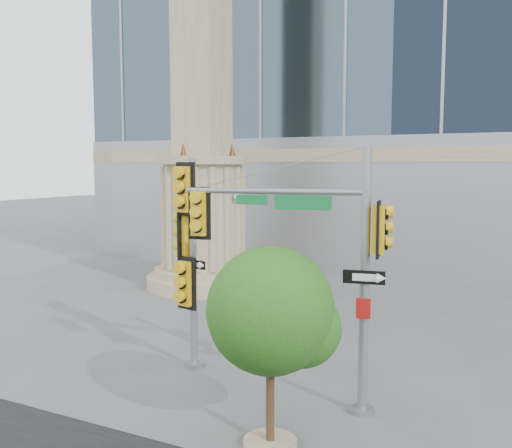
% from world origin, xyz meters
% --- Properties ---
extents(ground, '(120.00, 120.00, 0.00)m').
position_xyz_m(ground, '(0.00, 0.00, 0.00)').
color(ground, '#545456').
rests_on(ground, ground).
extents(monument, '(4.40, 4.40, 16.60)m').
position_xyz_m(monument, '(-6.00, 9.00, 5.52)').
color(monument, gray).
rests_on(monument, ground).
extents(main_signal_pole, '(3.94, 1.08, 5.11)m').
position_xyz_m(main_signal_pole, '(1.92, 0.53, 3.17)').
color(main_signal_pole, slate).
rests_on(main_signal_pole, ground).
extents(secondary_signal_pole, '(0.85, 0.73, 4.91)m').
position_xyz_m(secondary_signal_pole, '(-1.51, 1.25, 2.89)').
color(secondary_signal_pole, slate).
rests_on(secondary_signal_pole, ground).
extents(street_tree, '(2.21, 2.16, 3.44)m').
position_xyz_m(street_tree, '(1.84, -1.24, 2.26)').
color(street_tree, gray).
rests_on(street_tree, ground).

